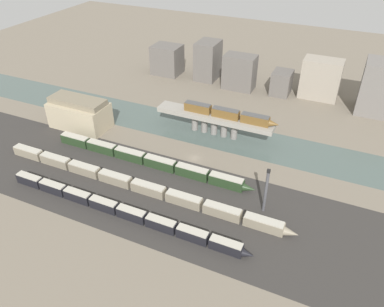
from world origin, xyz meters
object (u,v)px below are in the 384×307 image
train_yard_mid (136,185)px  train_yard_far (148,160)px  train_on_bridge (229,114)px  train_yard_near (121,210)px  signal_tower (266,191)px  warehouse_building (80,113)px

train_yard_mid → train_yard_far: 14.36m
train_on_bridge → train_yard_near: size_ratio=0.47×
train_yard_mid → train_yard_far: train_yard_far is taller
train_yard_mid → signal_tower: 42.52m
train_yard_mid → warehouse_building: size_ratio=4.36×
train_on_bridge → signal_tower: 44.45m
warehouse_building → signal_tower: 86.66m
train_yard_near → train_yard_far: bearing=101.9°
train_on_bridge → train_yard_far: train_on_bridge is taller
train_on_bridge → train_yard_far: 36.93m
train_on_bridge → train_yard_mid: size_ratio=0.37×
train_yard_far → signal_tower: size_ratio=5.01×
train_yard_mid → train_yard_far: (-3.23, 13.99, 0.15)m
train_yard_far → train_on_bridge: bearing=57.0°
warehouse_building → train_yard_near: bearing=-40.6°
warehouse_building → train_yard_mid: bearing=-31.5°
train_on_bridge → warehouse_building: bearing=-163.4°
train_on_bridge → train_yard_mid: bearing=-110.3°
train_yard_far → warehouse_building: (-39.90, 12.44, 4.29)m
train_yard_near → warehouse_building: 60.03m
signal_tower → train_yard_mid: bearing=-169.7°
train_on_bridge → warehouse_building: (-59.49, -17.69, -4.26)m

